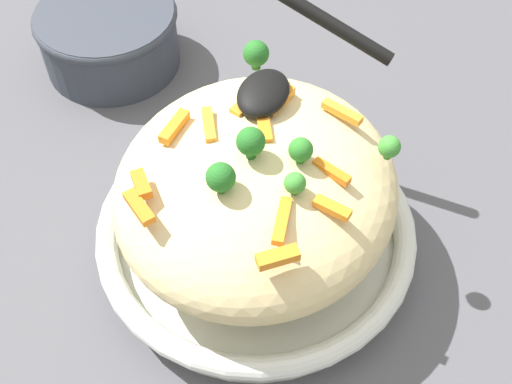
{
  "coord_description": "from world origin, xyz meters",
  "views": [
    {
      "loc": [
        0.31,
        0.12,
        0.5
      ],
      "look_at": [
        0.0,
        0.0,
        0.08
      ],
      "focal_mm": 45.8,
      "sensor_mm": 36.0,
      "label": 1
    }
  ],
  "objects": [
    {
      "name": "carrot_piece_11",
      "position": [
        0.06,
        0.04,
        0.13
      ],
      "size": [
        0.04,
        0.01,
        0.01
      ],
      "primitive_type": "cube",
      "rotation": [
        0.0,
        0.0,
        0.17
      ],
      "color": "orange",
      "rests_on": "pasta_mound"
    },
    {
      "name": "broccoli_floret_0",
      "position": [
        -0.03,
        0.09,
        0.14
      ],
      "size": [
        0.02,
        0.02,
        0.02
      ],
      "color": "#377928",
      "rests_on": "pasta_mound"
    },
    {
      "name": "serving_bowl",
      "position": [
        0.0,
        0.0,
        0.02
      ],
      "size": [
        0.28,
        0.28,
        0.04
      ],
      "color": "silver",
      "rests_on": "ground_plane"
    },
    {
      "name": "carrot_piece_2",
      "position": [
        -0.01,
        -0.04,
        0.14
      ],
      "size": [
        0.03,
        0.02,
        0.01
      ],
      "primitive_type": "cube",
      "rotation": [
        0.0,
        0.0,
        3.65
      ],
      "color": "orange",
      "rests_on": "pasta_mound"
    },
    {
      "name": "carrot_piece_0",
      "position": [
        0.03,
        0.07,
        0.13
      ],
      "size": [
        0.01,
        0.03,
        0.01
      ],
      "primitive_type": "cube",
      "rotation": [
        0.0,
        0.0,
        1.37
      ],
      "color": "orange",
      "rests_on": "pasta_mound"
    },
    {
      "name": "broccoli_floret_4",
      "position": [
        0.01,
        0.0,
        0.16
      ],
      "size": [
        0.02,
        0.02,
        0.03
      ],
      "color": "#205B1C",
      "rests_on": "pasta_mound"
    },
    {
      "name": "carrot_piece_10",
      "position": [
        0.08,
        0.05,
        0.14
      ],
      "size": [
        0.03,
        0.03,
        0.01
      ],
      "primitive_type": "cube",
      "rotation": [
        0.0,
        0.0,
        5.4
      ],
      "color": "orange",
      "rests_on": "pasta_mound"
    },
    {
      "name": "broccoli_floret_5",
      "position": [
        -0.09,
        -0.03,
        0.15
      ],
      "size": [
        0.02,
        0.02,
        0.03
      ],
      "color": "#205B1C",
      "rests_on": "pasta_mound"
    },
    {
      "name": "carrot_piece_9",
      "position": [
        0.08,
        -0.06,
        0.14
      ],
      "size": [
        0.03,
        0.03,
        0.01
      ],
      "primitive_type": "cube",
      "rotation": [
        0.0,
        0.0,
        0.96
      ],
      "color": "orange",
      "rests_on": "pasta_mound"
    },
    {
      "name": "companion_bowl",
      "position": [
        -0.18,
        -0.25,
        0.04
      ],
      "size": [
        0.16,
        0.16,
        0.07
      ],
      "color": "#333842",
      "rests_on": "ground_plane"
    },
    {
      "name": "carrot_piece_3",
      "position": [
        -0.05,
        0.0,
        0.14
      ],
      "size": [
        0.04,
        0.02,
        0.01
      ],
      "primitive_type": "cube",
      "rotation": [
        0.0,
        0.0,
        6.1
      ],
      "color": "orange",
      "rests_on": "pasta_mound"
    },
    {
      "name": "broccoli_floret_1",
      "position": [
        0.03,
        0.04,
        0.15
      ],
      "size": [
        0.02,
        0.02,
        0.02
      ],
      "color": "#377928",
      "rests_on": "pasta_mound"
    },
    {
      "name": "ground_plane",
      "position": [
        0.0,
        0.0,
        0.0
      ],
      "size": [
        2.4,
        2.4,
        0.0
      ],
      "primitive_type": "plane",
      "color": "#4C4C51"
    },
    {
      "name": "serving_spoon",
      "position": [
        -0.08,
        -0.01,
        0.16
      ],
      "size": [
        0.12,
        0.17,
        0.07
      ],
      "color": "black",
      "rests_on": "pasta_mound"
    },
    {
      "name": "carrot_piece_4",
      "position": [
        -0.06,
        0.05,
        0.14
      ],
      "size": [
        0.02,
        0.04,
        0.01
      ],
      "primitive_type": "cube",
      "rotation": [
        0.0,
        0.0,
        4.41
      ],
      "color": "orange",
      "rests_on": "pasta_mound"
    },
    {
      "name": "carrot_piece_8",
      "position": [
        -0.0,
        0.06,
        0.14
      ],
      "size": [
        0.02,
        0.03,
        0.01
      ],
      "primitive_type": "cube",
      "rotation": [
        0.0,
        0.0,
        1.22
      ],
      "color": "orange",
      "rests_on": "pasta_mound"
    },
    {
      "name": "broccoli_floret_2",
      "position": [
        -0.0,
        0.03,
        0.15
      ],
      "size": [
        0.02,
        0.02,
        0.02
      ],
      "color": "#296820",
      "rests_on": "pasta_mound"
    },
    {
      "name": "carrot_piece_7",
      "position": [
        0.06,
        -0.07,
        0.14
      ],
      "size": [
        0.02,
        0.02,
        0.01
      ],
      "primitive_type": "cube",
      "rotation": [
        0.0,
        0.0,
        0.75
      ],
      "color": "orange",
      "rests_on": "pasta_mound"
    },
    {
      "name": "broccoli_floret_3",
      "position": [
        0.05,
        -0.01,
        0.15
      ],
      "size": [
        0.02,
        0.02,
        0.03
      ],
      "color": "#205B1C",
      "rests_on": "pasta_mound"
    },
    {
      "name": "pasta_mound",
      "position": [
        0.0,
        0.0,
        0.09
      ],
      "size": [
        0.25,
        0.23,
        0.1
      ],
      "primitive_type": "ellipsoid",
      "color": "#DBC689",
      "rests_on": "serving_bowl"
    },
    {
      "name": "carrot_piece_1",
      "position": [
        -0.04,
        -0.02,
        0.14
      ],
      "size": [
        0.04,
        0.02,
        0.01
      ],
      "primitive_type": "cube",
      "rotation": [
        0.0,
        0.0,
        2.78
      ],
      "color": "orange",
      "rests_on": "pasta_mound"
    },
    {
      "name": "carrot_piece_5",
      "position": [
        -0.02,
        -0.0,
        0.14
      ],
      "size": [
        0.03,
        0.02,
        0.01
      ],
      "primitive_type": "cube",
      "rotation": [
        0.0,
        0.0,
        3.61
      ],
      "color": "orange",
      "rests_on": "pasta_mound"
    },
    {
      "name": "carrot_piece_6",
      "position": [
        -0.0,
        -0.07,
        0.14
      ],
      "size": [
        0.04,
        0.01,
        0.01
      ],
      "primitive_type": "cube",
      "rotation": [
        0.0,
        0.0,
        6.2
      ],
      "color": "orange",
      "rests_on": "pasta_mound"
    }
  ]
}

